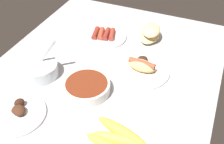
{
  "coord_description": "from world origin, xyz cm",
  "views": [
    {
      "loc": [
        -74.14,
        -36.9,
        72.96
      ],
      "look_at": [
        1.62,
        -4.79,
        3.0
      ],
      "focal_mm": 44.42,
      "sensor_mm": 36.0,
      "label": 1
    }
  ],
  "objects_px": {
    "bowl_chili": "(87,87)",
    "plate_grilled_meat": "(17,113)",
    "plate_sausages": "(104,36)",
    "plate_hotdog_assembled": "(142,68)",
    "bread_stack": "(151,33)",
    "bowl_coleslaw": "(40,69)",
    "banana_bunch": "(117,139)"
  },
  "relations": [
    {
      "from": "plate_hotdog_assembled",
      "to": "plate_grilled_meat",
      "type": "xyz_separation_m",
      "value": [
        -0.39,
        0.32,
        -0.01
      ]
    },
    {
      "from": "bowl_chili",
      "to": "bowl_coleslaw",
      "type": "bearing_deg",
      "value": 86.76
    },
    {
      "from": "bowl_coleslaw",
      "to": "bread_stack",
      "type": "bearing_deg",
      "value": -38.63
    },
    {
      "from": "plate_grilled_meat",
      "to": "bread_stack",
      "type": "relative_size",
      "value": 1.47
    },
    {
      "from": "plate_hotdog_assembled",
      "to": "banana_bunch",
      "type": "height_order",
      "value": "plate_hotdog_assembled"
    },
    {
      "from": "plate_sausages",
      "to": "plate_grilled_meat",
      "type": "bearing_deg",
      "value": 172.22
    },
    {
      "from": "bowl_chili",
      "to": "plate_sausages",
      "type": "height_order",
      "value": "bowl_chili"
    },
    {
      "from": "plate_sausages",
      "to": "plate_hotdog_assembled",
      "type": "height_order",
      "value": "plate_hotdog_assembled"
    },
    {
      "from": "plate_sausages",
      "to": "plate_grilled_meat",
      "type": "distance_m",
      "value": 0.56
    },
    {
      "from": "bowl_chili",
      "to": "plate_hotdog_assembled",
      "type": "distance_m",
      "value": 0.24
    },
    {
      "from": "plate_hotdog_assembled",
      "to": "bread_stack",
      "type": "distance_m",
      "value": 0.24
    },
    {
      "from": "plate_hotdog_assembled",
      "to": "bowl_coleslaw",
      "type": "distance_m",
      "value": 0.41
    },
    {
      "from": "banana_bunch",
      "to": "bowl_coleslaw",
      "type": "relative_size",
      "value": 1.28
    },
    {
      "from": "banana_bunch",
      "to": "bowl_coleslaw",
      "type": "distance_m",
      "value": 0.44
    },
    {
      "from": "plate_hotdog_assembled",
      "to": "bowl_coleslaw",
      "type": "relative_size",
      "value": 1.5
    },
    {
      "from": "plate_sausages",
      "to": "bowl_coleslaw",
      "type": "xyz_separation_m",
      "value": [
        -0.35,
        0.12,
        0.02
      ]
    },
    {
      "from": "plate_hotdog_assembled",
      "to": "banana_bunch",
      "type": "relative_size",
      "value": 1.17
    },
    {
      "from": "bowl_chili",
      "to": "plate_grilled_meat",
      "type": "xyz_separation_m",
      "value": [
        -0.2,
        0.17,
        -0.01
      ]
    },
    {
      "from": "plate_hotdog_assembled",
      "to": "bread_stack",
      "type": "bearing_deg",
      "value": 8.53
    },
    {
      "from": "plate_grilled_meat",
      "to": "bread_stack",
      "type": "xyz_separation_m",
      "value": [
        0.62,
        -0.28,
        0.03
      ]
    },
    {
      "from": "banana_bunch",
      "to": "plate_grilled_meat",
      "type": "relative_size",
      "value": 0.97
    },
    {
      "from": "bowl_chili",
      "to": "bowl_coleslaw",
      "type": "height_order",
      "value": "bowl_coleslaw"
    },
    {
      "from": "bread_stack",
      "to": "bowl_coleslaw",
      "type": "relative_size",
      "value": 0.9
    },
    {
      "from": "bread_stack",
      "to": "bowl_coleslaw",
      "type": "bearing_deg",
      "value": 141.37
    },
    {
      "from": "bowl_coleslaw",
      "to": "bowl_chili",
      "type": "bearing_deg",
      "value": -93.24
    },
    {
      "from": "plate_hotdog_assembled",
      "to": "plate_grilled_meat",
      "type": "bearing_deg",
      "value": 140.49
    },
    {
      "from": "bowl_chili",
      "to": "plate_grilled_meat",
      "type": "height_order",
      "value": "bowl_chili"
    },
    {
      "from": "bread_stack",
      "to": "plate_grilled_meat",
      "type": "bearing_deg",
      "value": 155.44
    },
    {
      "from": "bowl_chili",
      "to": "plate_grilled_meat",
      "type": "bearing_deg",
      "value": 139.35
    },
    {
      "from": "plate_grilled_meat",
      "to": "bread_stack",
      "type": "distance_m",
      "value": 0.68
    },
    {
      "from": "plate_sausages",
      "to": "bowl_coleslaw",
      "type": "height_order",
      "value": "bowl_coleslaw"
    },
    {
      "from": "plate_hotdog_assembled",
      "to": "plate_sausages",
      "type": "bearing_deg",
      "value": 55.38
    }
  ]
}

